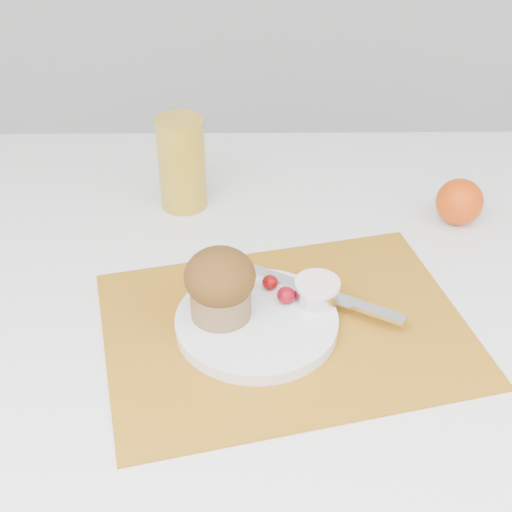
{
  "coord_description": "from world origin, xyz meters",
  "views": [
    {
      "loc": [
        -0.09,
        -0.71,
        1.32
      ],
      "look_at": [
        -0.09,
        0.01,
        0.8
      ],
      "focal_mm": 50.0,
      "sensor_mm": 36.0,
      "label": 1
    }
  ],
  "objects_px": {
    "orange": "(459,202)",
    "muffin": "(220,284)",
    "juice_glass": "(182,164)",
    "plate": "(257,322)",
    "table": "(309,450)"
  },
  "relations": [
    {
      "from": "table",
      "to": "plate",
      "type": "bearing_deg",
      "value": -125.34
    },
    {
      "from": "juice_glass",
      "to": "plate",
      "type": "bearing_deg",
      "value": -69.57
    },
    {
      "from": "orange",
      "to": "muffin",
      "type": "bearing_deg",
      "value": -146.04
    },
    {
      "from": "table",
      "to": "muffin",
      "type": "distance_m",
      "value": 0.47
    },
    {
      "from": "table",
      "to": "juice_glass",
      "type": "relative_size",
      "value": 8.65
    },
    {
      "from": "orange",
      "to": "juice_glass",
      "type": "relative_size",
      "value": 0.48
    },
    {
      "from": "plate",
      "to": "juice_glass",
      "type": "height_order",
      "value": "juice_glass"
    },
    {
      "from": "table",
      "to": "plate",
      "type": "xyz_separation_m",
      "value": [
        -0.09,
        -0.12,
        0.39
      ]
    },
    {
      "from": "table",
      "to": "plate",
      "type": "height_order",
      "value": "plate"
    },
    {
      "from": "muffin",
      "to": "plate",
      "type": "bearing_deg",
      "value": -9.77
    },
    {
      "from": "table",
      "to": "plate",
      "type": "relative_size",
      "value": 6.24
    },
    {
      "from": "juice_glass",
      "to": "muffin",
      "type": "distance_m",
      "value": 0.28
    },
    {
      "from": "juice_glass",
      "to": "muffin",
      "type": "height_order",
      "value": "juice_glass"
    },
    {
      "from": "plate",
      "to": "orange",
      "type": "bearing_deg",
      "value": 38.46
    },
    {
      "from": "juice_glass",
      "to": "muffin",
      "type": "bearing_deg",
      "value": -76.99
    }
  ]
}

